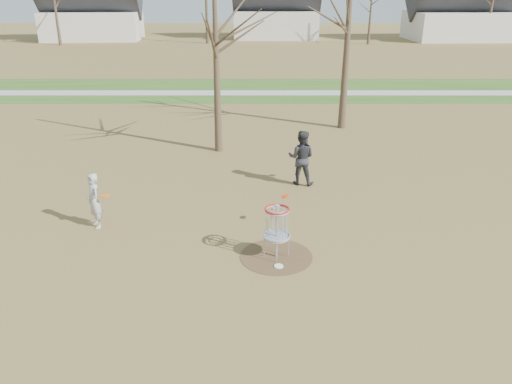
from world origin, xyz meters
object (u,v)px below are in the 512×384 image
(player_standing, at_px, (94,201))
(disc_grounded, at_px, (279,266))
(disc_golf_basket, at_px, (277,223))
(player_throwing, at_px, (301,158))

(player_standing, xyz_separation_m, disc_grounded, (4.93, -2.14, -0.75))
(disc_grounded, bearing_deg, disc_golf_basket, 94.58)
(player_throwing, height_order, disc_golf_basket, player_throwing)
(player_standing, xyz_separation_m, player_throwing, (5.89, 3.22, 0.15))
(player_standing, height_order, player_throwing, player_throwing)
(disc_grounded, height_order, disc_golf_basket, disc_golf_basket)
(player_throwing, bearing_deg, disc_grounded, 94.15)
(player_throwing, relative_size, disc_grounded, 8.36)
(player_throwing, bearing_deg, player_standing, 42.92)
(player_standing, bearing_deg, disc_grounded, 32.67)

